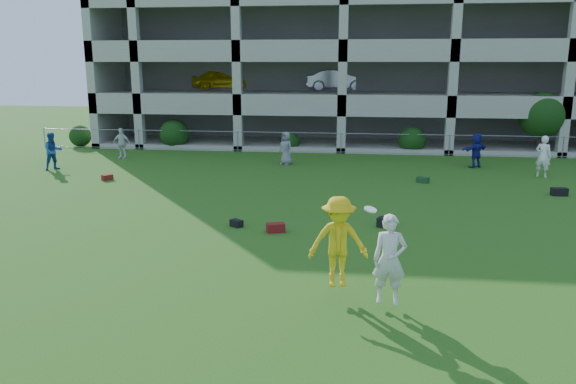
# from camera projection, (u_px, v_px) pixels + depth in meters

# --- Properties ---
(ground) EXTENTS (100.00, 100.00, 0.00)m
(ground) POSITION_uv_depth(u_px,v_px,m) (312.00, 277.00, 13.66)
(ground) COLOR #235114
(ground) RESTS_ON ground
(bystander_a) EXTENTS (1.10, 1.11, 1.81)m
(bystander_a) POSITION_uv_depth(u_px,v_px,m) (53.00, 151.00, 27.02)
(bystander_a) COLOR #204997
(bystander_a) RESTS_ON ground
(bystander_b) EXTENTS (0.98, 0.42, 1.66)m
(bystander_b) POSITION_uv_depth(u_px,v_px,m) (121.00, 143.00, 30.11)
(bystander_b) COLOR silver
(bystander_b) RESTS_ON ground
(bystander_c) EXTENTS (0.98, 0.92, 1.68)m
(bystander_c) POSITION_uv_depth(u_px,v_px,m) (286.00, 148.00, 28.37)
(bystander_c) COLOR gray
(bystander_c) RESTS_ON ground
(bystander_d) EXTENTS (1.56, 1.35, 1.70)m
(bystander_d) POSITION_uv_depth(u_px,v_px,m) (476.00, 150.00, 27.59)
(bystander_d) COLOR navy
(bystander_d) RESTS_ON ground
(bystander_e) EXTENTS (0.83, 0.76, 1.89)m
(bystander_e) POSITION_uv_depth(u_px,v_px,m) (543.00, 156.00, 25.27)
(bystander_e) COLOR white
(bystander_e) RESTS_ON ground
(bag_red_a) EXTENTS (0.62, 0.47, 0.28)m
(bag_red_a) POSITION_uv_depth(u_px,v_px,m) (276.00, 228.00, 17.20)
(bag_red_a) COLOR #5D140F
(bag_red_a) RESTS_ON ground
(bag_black_b) EXTENTS (0.47, 0.44, 0.22)m
(bag_black_b) POSITION_uv_depth(u_px,v_px,m) (236.00, 223.00, 17.78)
(bag_black_b) COLOR black
(bag_black_b) RESTS_ON ground
(crate_d) EXTENTS (0.46, 0.46, 0.30)m
(crate_d) POSITION_uv_depth(u_px,v_px,m) (383.00, 222.00, 17.76)
(crate_d) COLOR black
(crate_d) RESTS_ON ground
(bag_black_e) EXTENTS (0.62, 0.34, 0.30)m
(bag_black_e) POSITION_uv_depth(u_px,v_px,m) (559.00, 192.00, 21.91)
(bag_black_e) COLOR black
(bag_black_e) RESTS_ON ground
(bag_red_f) EXTENTS (0.49, 0.53, 0.24)m
(bag_red_f) POSITION_uv_depth(u_px,v_px,m) (107.00, 177.00, 24.81)
(bag_red_f) COLOR #611D10
(bag_red_f) RESTS_ON ground
(bag_green_g) EXTENTS (0.58, 0.50, 0.25)m
(bag_green_g) POSITION_uv_depth(u_px,v_px,m) (423.00, 180.00, 24.25)
(bag_green_g) COLOR #163714
(bag_green_g) RESTS_ON ground
(frisbee_contest) EXTENTS (2.13, 1.07, 2.17)m
(frisbee_contest) POSITION_uv_depth(u_px,v_px,m) (350.00, 246.00, 11.94)
(frisbee_contest) COLOR yellow
(frisbee_contest) RESTS_ON ground
(parking_garage) EXTENTS (30.00, 14.00, 12.00)m
(parking_garage) POSITION_uv_depth(u_px,v_px,m) (347.00, 48.00, 39.05)
(parking_garage) COLOR #9E998C
(parking_garage) RESTS_ON ground
(fence) EXTENTS (36.06, 0.06, 1.20)m
(fence) POSITION_uv_depth(u_px,v_px,m) (341.00, 143.00, 31.87)
(fence) COLOR gray
(fence) RESTS_ON ground
(shrub_row) EXTENTS (34.38, 2.52, 3.50)m
(shrub_row) POSITION_uv_depth(u_px,v_px,m) (423.00, 127.00, 31.77)
(shrub_row) COLOR #163D11
(shrub_row) RESTS_ON ground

